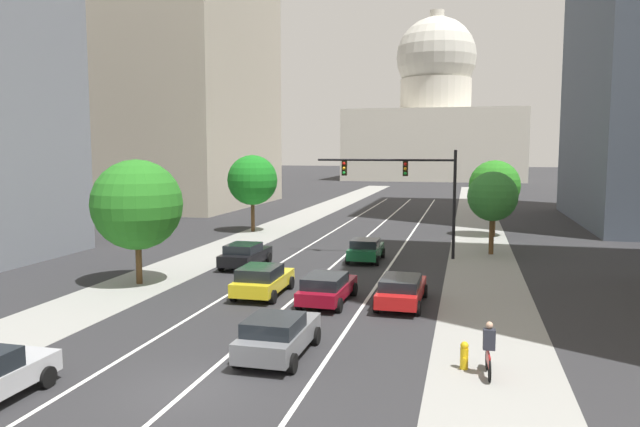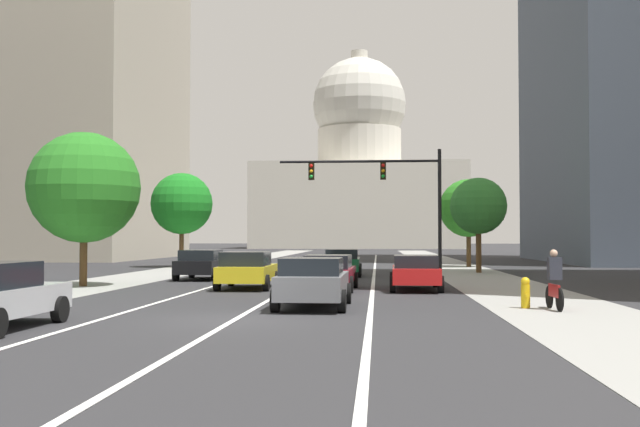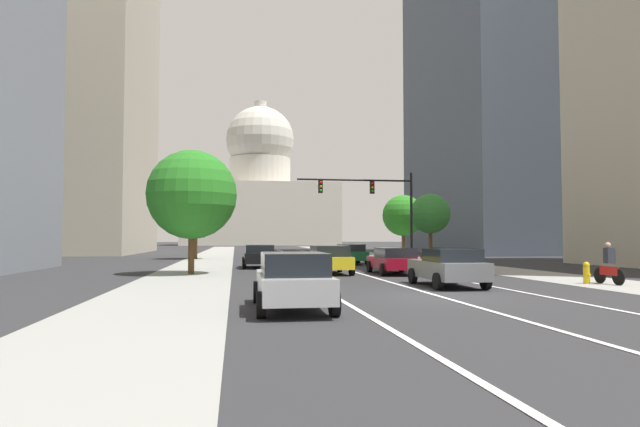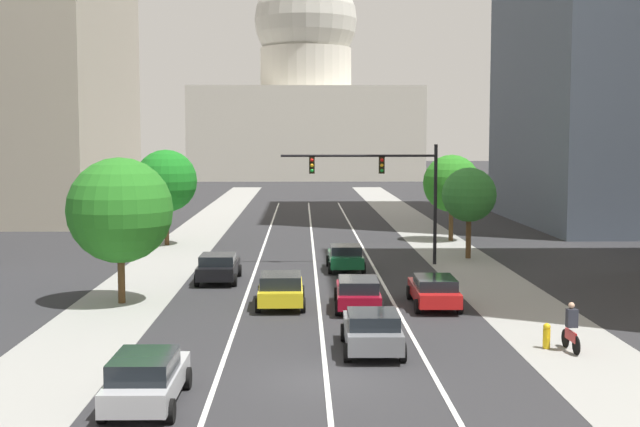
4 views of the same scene
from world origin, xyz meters
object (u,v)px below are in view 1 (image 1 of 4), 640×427
at_px(car_gray, 278,335).
at_px(fire_hydrant, 464,355).
at_px(car_yellow, 262,280).
at_px(car_black, 245,254).
at_px(capitol_building, 435,119).
at_px(street_tree_near_right, 493,197).
at_px(car_crimson, 327,287).
at_px(car_green, 366,249).
at_px(car_red, 402,290).
at_px(street_tree_mid_left, 252,180).
at_px(cyclist, 489,349).
at_px(street_tree_mid_right, 495,186).
at_px(traffic_signal_mast, 410,181).
at_px(street_tree_near_left, 137,205).

bearing_deg(car_gray, fire_hydrant, -86.39).
xyz_separation_m(car_gray, car_yellow, (-3.35, 7.98, 0.01)).
xyz_separation_m(car_gray, car_black, (-6.70, 14.43, -0.01)).
relative_size(capitol_building, street_tree_near_right, 7.21).
bearing_deg(car_yellow, car_crimson, -101.83).
bearing_deg(car_crimson, car_green, 1.65).
distance_m(car_gray, car_red, 8.43).
distance_m(car_yellow, fire_hydrant, 12.21).
height_order(car_red, car_green, car_green).
bearing_deg(capitol_building, car_red, -87.55).
distance_m(car_green, street_tree_mid_left, 16.72).
bearing_deg(capitol_building, cyclist, -86.09).
relative_size(capitol_building, car_crimson, 8.74).
distance_m(car_red, street_tree_mid_right, 24.32).
relative_size(car_red, street_tree_near_right, 0.85).
relative_size(capitol_building, car_red, 8.46).
height_order(car_crimson, street_tree_mid_left, street_tree_mid_left).
distance_m(traffic_signal_mast, fire_hydrant, 20.67).
xyz_separation_m(car_yellow, street_tree_mid_left, (-8.37, 21.38, 3.63)).
relative_size(street_tree_near_left, street_tree_mid_right, 1.06).
relative_size(car_crimson, street_tree_mid_right, 0.74).
relative_size(car_crimson, car_red, 0.97).
xyz_separation_m(fire_hydrant, street_tree_mid_right, (2.08, 31.01, 3.65)).
relative_size(traffic_signal_mast, street_tree_mid_right, 1.47).
relative_size(street_tree_mid_right, street_tree_near_right, 1.11).
height_order(street_tree_near_left, street_tree_near_right, street_tree_near_left).
height_order(capitol_building, car_crimson, capitol_building).
relative_size(car_green, street_tree_mid_left, 0.62).
distance_m(fire_hydrant, street_tree_mid_right, 31.29).
relative_size(car_black, fire_hydrant, 4.86).
bearing_deg(fire_hydrant, street_tree_near_left, 152.78).
relative_size(car_green, street_tree_mid_right, 0.66).
xyz_separation_m(car_gray, street_tree_near_right, (7.76, 22.55, 3.12)).
bearing_deg(car_crimson, traffic_signal_mast, -9.30).
bearing_deg(capitol_building, car_gray, -89.23).
distance_m(cyclist, street_tree_mid_left, 35.02).
bearing_deg(car_gray, car_yellow, 23.43).
distance_m(fire_hydrant, cyclist, 0.92).
xyz_separation_m(cyclist, street_tree_mid_right, (1.35, 31.42, 3.26)).
relative_size(fire_hydrant, street_tree_near_right, 0.16).
relative_size(fire_hydrant, cyclist, 0.53).
distance_m(car_red, car_green, 10.80).
bearing_deg(car_crimson, street_tree_mid_right, -17.27).
distance_m(street_tree_near_right, street_tree_mid_left, 20.64).
bearing_deg(car_red, street_tree_near_right, -15.51).
height_order(street_tree_near_right, street_tree_mid_left, street_tree_mid_left).
relative_size(car_yellow, street_tree_mid_right, 0.72).
height_order(street_tree_near_left, street_tree_mid_left, street_tree_mid_left).
bearing_deg(car_black, cyclist, -136.72).
distance_m(car_green, fire_hydrant, 18.73).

